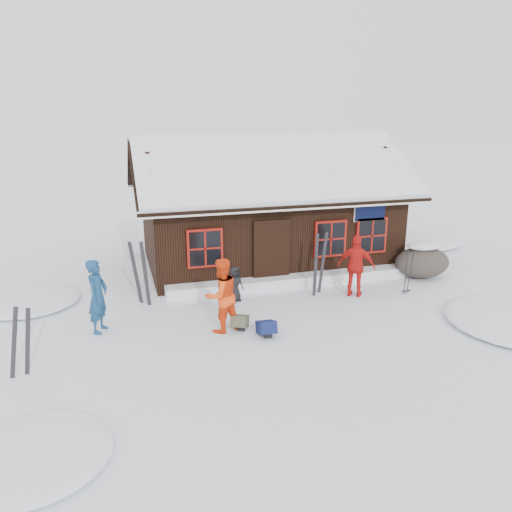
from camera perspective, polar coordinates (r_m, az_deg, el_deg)
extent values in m
plane|color=white|center=(12.79, 1.24, -7.39)|extent=(120.00, 120.00, 0.00)
cube|color=black|center=(17.37, 1.06, 3.40)|extent=(8.00, 5.00, 2.50)
cube|color=black|center=(15.63, 2.72, 9.74)|extent=(8.90, 3.14, 1.88)
cube|color=black|center=(18.43, -0.29, 10.77)|extent=(8.90, 3.14, 1.88)
cube|color=white|center=(15.61, 2.73, 10.25)|extent=(8.72, 3.07, 1.86)
cube|color=white|center=(18.42, -0.29, 11.20)|extent=(8.72, 3.07, 1.86)
cube|color=white|center=(16.95, 1.11, 13.22)|extent=(8.81, 0.22, 0.14)
cube|color=silver|center=(14.39, 4.58, 5.62)|extent=(8.90, 0.10, 0.20)
cube|color=black|center=(14.91, 1.75, 0.19)|extent=(1.00, 0.10, 2.00)
cube|color=black|center=(15.87, 12.93, 5.05)|extent=(1.00, 0.06, 0.60)
cube|color=maroon|center=(14.33, -5.86, 0.90)|extent=(1.04, 0.10, 1.14)
cube|color=black|center=(14.29, -5.83, 0.86)|extent=(0.90, 0.04, 1.00)
cube|color=maroon|center=(15.48, 8.48, 1.97)|extent=(1.04, 0.10, 1.14)
cube|color=black|center=(15.44, 8.55, 1.94)|extent=(0.90, 0.04, 1.00)
cube|color=maroon|center=(16.10, 13.03, 2.29)|extent=(1.04, 0.10, 1.14)
cube|color=black|center=(16.07, 13.10, 2.26)|extent=(0.90, 0.04, 1.00)
cube|color=white|center=(15.17, 4.11, -2.83)|extent=(7.60, 0.60, 0.35)
ellipsoid|color=white|center=(15.27, -24.56, -4.90)|extent=(2.80, 2.80, 0.34)
ellipsoid|color=white|center=(8.95, -23.99, -20.43)|extent=(2.40, 2.40, 0.29)
ellipsoid|color=white|center=(21.31, 17.15, 1.65)|extent=(4.00, 4.00, 0.48)
imported|color=navy|center=(12.46, -17.64, -4.39)|extent=(0.66, 0.78, 1.80)
imported|color=#F74311|center=(11.93, -3.97, -4.51)|extent=(1.07, 0.96, 1.82)
imported|color=red|center=(14.40, 11.39, -1.14)|extent=(1.11, 0.97, 1.80)
imported|color=black|center=(13.88, -2.41, -3.21)|extent=(0.58, 0.49, 1.01)
ellipsoid|color=#463D38|center=(16.72, 18.44, -0.69)|extent=(1.78, 1.33, 0.98)
ellipsoid|color=white|center=(16.60, 18.57, 0.72)|extent=(1.12, 0.81, 0.25)
cube|color=black|center=(11.08, -25.92, -8.99)|extent=(0.33, 0.12, 1.53)
cube|color=black|center=(11.01, -24.64, -8.98)|extent=(0.30, 0.17, 1.53)
cube|color=black|center=(14.01, -13.59, -1.95)|extent=(0.32, 0.11, 1.82)
cube|color=black|center=(13.86, -12.53, -2.08)|extent=(0.21, 0.27, 1.82)
cube|color=black|center=(14.34, 6.84, -1.09)|extent=(0.21, 0.21, 1.86)
cube|color=black|center=(14.57, 7.63, -0.84)|extent=(0.28, 0.07, 1.86)
cylinder|color=black|center=(15.01, 16.75, -1.84)|extent=(0.10, 0.12, 1.36)
cylinder|color=black|center=(15.08, 17.22, -1.79)|extent=(0.10, 0.12, 1.36)
cube|color=#111A49|center=(11.94, 1.18, -8.45)|extent=(0.41, 0.54, 0.29)
cube|color=#434632|center=(12.30, -1.85, -7.71)|extent=(0.56, 0.62, 0.28)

